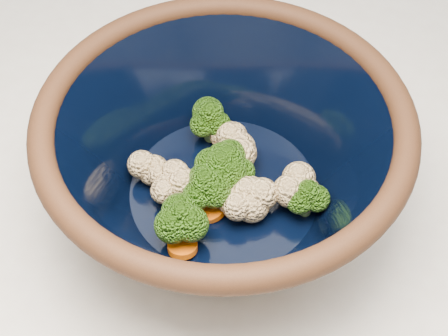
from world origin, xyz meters
TOP-DOWN VIEW (x-y plane):
  - mixing_bowl at (-0.10, -0.05)m, footprint 0.33×0.33m
  - vegetable_pile at (-0.10, -0.05)m, footprint 0.17×0.16m

SIDE VIEW (x-z plane):
  - vegetable_pile at x=-0.10m, z-range 0.93..0.98m
  - mixing_bowl at x=-0.10m, z-range 0.91..1.04m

